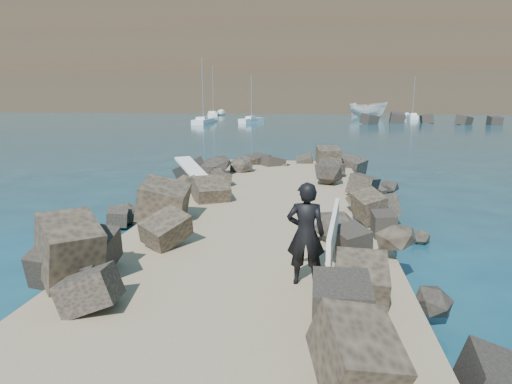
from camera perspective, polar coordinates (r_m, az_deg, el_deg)
ground at (r=12.11m, az=0.60°, el=-5.99°), size 800.00×800.00×0.00m
jetty at (r=10.13m, az=-0.73°, el=-7.82°), size 6.00×26.00×0.60m
riprap_left at (r=11.28m, az=-15.17°, el=-5.11°), size 2.60×22.00×1.00m
riprap_right at (r=10.57m, az=15.53°, el=-6.28°), size 2.60×22.00×1.00m
headland at (r=172.11m, az=10.56°, el=15.75°), size 360.00×140.00×32.00m
surfboard_resting at (r=16.71m, az=-7.99°, el=2.54°), size 1.84×2.36×0.08m
boat_imported at (r=86.18m, az=13.82°, el=9.96°), size 7.62×5.66×2.77m
surfer_with_board at (r=7.64m, az=6.72°, el=-5.18°), size 0.91×2.17×1.75m
sailboat_f at (r=109.94m, az=23.82°, el=9.10°), size 3.79×5.04×6.51m
sailboat_a at (r=64.77m, az=-6.61°, el=8.79°), size 1.81×7.57×9.05m
sailboat_b at (r=66.63m, az=-0.58°, el=8.95°), size 3.11×5.63×6.86m
sailboat_e at (r=90.04m, az=-5.36°, el=9.65°), size 3.14×8.27×9.65m
sailboat_d at (r=83.39m, az=18.97°, el=8.90°), size 1.74×5.95×7.21m
headland_buildings at (r=167.13m, az=13.48°, el=21.97°), size 137.50×30.50×5.00m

